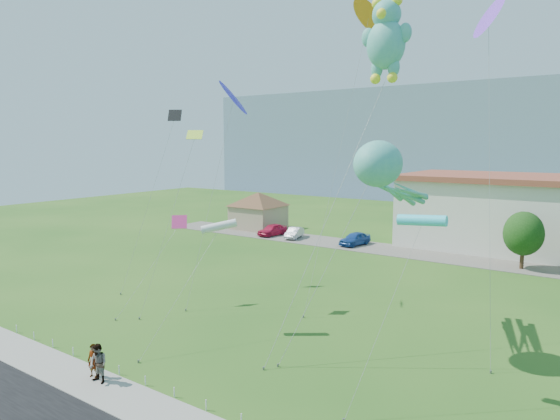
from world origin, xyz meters
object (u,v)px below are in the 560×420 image
at_px(parked_car_red, 272,230).
at_px(parked_car_blue, 355,239).
at_px(pedestrian_left, 93,361).
at_px(teddy_bear_kite, 386,38).
at_px(pedestrian_right, 98,364).
at_px(parked_car_silver, 294,233).
at_px(octopus_kite, 386,175).
at_px(pavilion, 258,207).

relative_size(parked_car_red, parked_car_blue, 0.99).
relative_size(pedestrian_left, teddy_bear_kite, 0.08).
distance_m(pedestrian_right, teddy_bear_kite, 24.14).
xyz_separation_m(pedestrian_left, parked_car_red, (-15.50, 36.89, -0.14)).
distance_m(parked_car_silver, octopus_kite, 34.52).
height_order(pedestrian_left, pedestrian_right, pedestrian_right).
height_order(parked_car_red, octopus_kite, octopus_kite).
xyz_separation_m(parked_car_blue, octopus_kite, (14.14, -25.06, 9.10)).
bearing_deg(pedestrian_left, pedestrian_right, -36.22).
xyz_separation_m(pedestrian_right, teddy_bear_kite, (7.86, 15.33, 16.90)).
relative_size(parked_car_silver, teddy_bear_kite, 0.19).
height_order(pedestrian_left, parked_car_red, pedestrian_left).
xyz_separation_m(parked_car_red, parked_car_blue, (11.41, 0.44, 0.01)).
bearing_deg(parked_car_silver, pedestrian_left, -86.02).
bearing_deg(octopus_kite, teddy_bear_kite, 116.99).
bearing_deg(teddy_bear_kite, parked_car_red, 137.88).
bearing_deg(octopus_kite, pedestrian_right, -126.62).
relative_size(parked_car_blue, teddy_bear_kite, 0.22).
xyz_separation_m(parked_car_blue, teddy_bear_kite, (12.70, -22.24, 17.16)).
relative_size(pavilion, teddy_bear_kite, 0.45).
bearing_deg(parked_car_silver, teddy_bear_kite, -60.73).
bearing_deg(teddy_bear_kite, octopus_kite, -63.01).
relative_size(pedestrian_right, parked_car_silver, 0.49).
distance_m(pavilion, octopus_kite, 41.88).
bearing_deg(pedestrian_right, teddy_bear_kite, 60.75).
distance_m(pedestrian_right, parked_car_blue, 37.88).
bearing_deg(parked_car_red, pedestrian_left, -60.11).
distance_m(pedestrian_left, teddy_bear_kite, 24.33).
relative_size(pedestrian_left, parked_car_silver, 0.42).
bearing_deg(pavilion, parked_car_red, -35.14).
xyz_separation_m(pavilion, pedestrian_right, (21.07, -40.53, -1.95)).
distance_m(parked_car_silver, teddy_bear_kite, 34.81).
xyz_separation_m(pedestrian_right, parked_car_silver, (-12.98, 37.23, -0.36)).
distance_m(pavilion, parked_car_red, 6.29).
bearing_deg(parked_car_blue, pedestrian_left, -73.42).
bearing_deg(octopus_kite, parked_car_blue, 119.43).
height_order(parked_car_silver, parked_car_blue, parked_car_blue).
relative_size(parked_car_red, teddy_bear_kite, 0.21).
xyz_separation_m(pavilion, octopus_kite, (30.37, -28.01, 6.88)).
xyz_separation_m(pedestrian_right, octopus_kite, (9.30, 12.51, 8.84)).
bearing_deg(octopus_kite, parked_car_silver, 132.02).
height_order(pavilion, parked_car_silver, pavilion).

